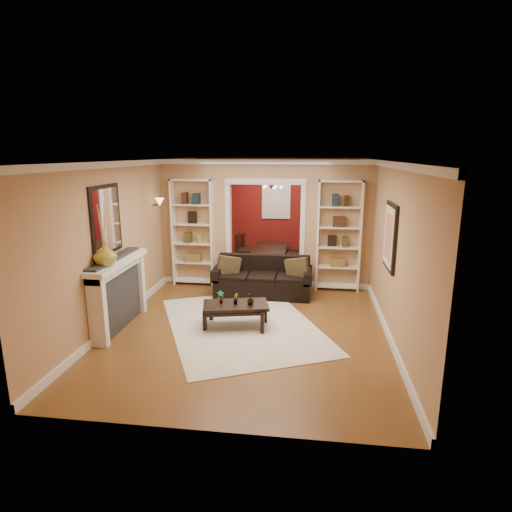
# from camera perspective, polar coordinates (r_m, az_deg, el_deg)

# --- Properties ---
(floor) EXTENTS (8.00, 8.00, 0.00)m
(floor) POSITION_cam_1_polar(r_m,az_deg,el_deg) (8.36, 0.28, -6.19)
(floor) COLOR brown
(floor) RESTS_ON ground
(ceiling) EXTENTS (8.00, 8.00, 0.00)m
(ceiling) POSITION_cam_1_polar(r_m,az_deg,el_deg) (7.87, 0.30, 12.64)
(ceiling) COLOR white
(ceiling) RESTS_ON ground
(wall_back) EXTENTS (8.00, 0.00, 8.00)m
(wall_back) POSITION_cam_1_polar(r_m,az_deg,el_deg) (11.94, 2.72, 6.44)
(wall_back) COLOR tan
(wall_back) RESTS_ON ground
(wall_front) EXTENTS (8.00, 0.00, 8.00)m
(wall_front) POSITION_cam_1_polar(r_m,az_deg,el_deg) (4.20, -6.64, -7.06)
(wall_front) COLOR tan
(wall_front) RESTS_ON ground
(wall_left) EXTENTS (0.00, 8.00, 8.00)m
(wall_left) POSITION_cam_1_polar(r_m,az_deg,el_deg) (8.58, -14.81, 3.20)
(wall_left) COLOR tan
(wall_left) RESTS_ON ground
(wall_right) EXTENTS (0.00, 8.00, 8.00)m
(wall_right) POSITION_cam_1_polar(r_m,az_deg,el_deg) (8.05, 16.41, 2.44)
(wall_right) COLOR tan
(wall_right) RESTS_ON ground
(partition_wall) EXTENTS (4.50, 0.15, 2.70)m
(partition_wall) POSITION_cam_1_polar(r_m,az_deg,el_deg) (9.18, 1.24, 4.30)
(partition_wall) COLOR tan
(partition_wall) RESTS_ON floor
(red_back_panel) EXTENTS (4.44, 0.04, 2.64)m
(red_back_panel) POSITION_cam_1_polar(r_m,az_deg,el_deg) (11.92, 2.71, 6.27)
(red_back_panel) COLOR maroon
(red_back_panel) RESTS_ON floor
(dining_window) EXTENTS (0.78, 0.03, 0.98)m
(dining_window) POSITION_cam_1_polar(r_m,az_deg,el_deg) (11.85, 2.70, 7.35)
(dining_window) COLOR #8CA5CC
(dining_window) RESTS_ON wall_back
(area_rug) EXTENTS (3.46, 3.91, 0.01)m
(area_rug) POSITION_cam_1_polar(r_m,az_deg,el_deg) (7.31, -1.91, -9.12)
(area_rug) COLOR silver
(area_rug) RESTS_ON floor
(sofa) EXTENTS (1.99, 0.86, 0.78)m
(sofa) POSITION_cam_1_polar(r_m,az_deg,el_deg) (8.66, 0.89, -2.79)
(sofa) COLOR black
(sofa) RESTS_ON floor
(pillow_left) EXTENTS (0.47, 0.31, 0.46)m
(pillow_left) POSITION_cam_1_polar(r_m,az_deg,el_deg) (8.69, -3.73, -1.26)
(pillow_left) COLOR brown
(pillow_left) RESTS_ON sofa
(pillow_right) EXTENTS (0.48, 0.29, 0.47)m
(pillow_right) POSITION_cam_1_polar(r_m,az_deg,el_deg) (8.54, 5.58, -1.54)
(pillow_right) COLOR brown
(pillow_right) RESTS_ON sofa
(coffee_table) EXTENTS (1.17, 0.80, 0.40)m
(coffee_table) POSITION_cam_1_polar(r_m,az_deg,el_deg) (7.18, -2.72, -7.90)
(coffee_table) COLOR black
(coffee_table) RESTS_ON floor
(plant_left) EXTENTS (0.13, 0.11, 0.21)m
(plant_left) POSITION_cam_1_polar(r_m,az_deg,el_deg) (7.12, -4.72, -5.48)
(plant_left) COLOR #336626
(plant_left) RESTS_ON coffee_table
(plant_center) EXTENTS (0.09, 0.11, 0.18)m
(plant_center) POSITION_cam_1_polar(r_m,az_deg,el_deg) (7.07, -2.75, -5.71)
(plant_center) COLOR #336626
(plant_center) RESTS_ON coffee_table
(plant_right) EXTENTS (0.16, 0.16, 0.20)m
(plant_right) POSITION_cam_1_polar(r_m,az_deg,el_deg) (7.03, -0.75, -5.70)
(plant_right) COLOR #336626
(plant_right) RESTS_ON coffee_table
(bookshelf_left) EXTENTS (0.90, 0.30, 2.30)m
(bookshelf_left) POSITION_cam_1_polar(r_m,az_deg,el_deg) (9.35, -8.39, 3.08)
(bookshelf_left) COLOR white
(bookshelf_left) RESTS_ON floor
(bookshelf_right) EXTENTS (0.90, 0.30, 2.30)m
(bookshelf_right) POSITION_cam_1_polar(r_m,az_deg,el_deg) (9.01, 10.96, 2.59)
(bookshelf_right) COLOR white
(bookshelf_right) RESTS_ON floor
(fireplace) EXTENTS (0.32, 1.70, 1.16)m
(fireplace) POSITION_cam_1_polar(r_m,az_deg,el_deg) (7.37, -17.66, -4.84)
(fireplace) COLOR white
(fireplace) RESTS_ON floor
(vase) EXTENTS (0.39, 0.39, 0.36)m
(vase) POSITION_cam_1_polar(r_m,az_deg,el_deg) (6.83, -19.50, 0.22)
(vase) COLOR olive
(vase) RESTS_ON fireplace
(mirror) EXTENTS (0.03, 0.95, 1.10)m
(mirror) POSITION_cam_1_polar(r_m,az_deg,el_deg) (7.16, -19.37, 4.56)
(mirror) COLOR silver
(mirror) RESTS_ON wall_left
(wall_sconce) EXTENTS (0.18, 0.18, 0.22)m
(wall_sconce) POSITION_cam_1_polar(r_m,az_deg,el_deg) (8.99, -13.08, 6.84)
(wall_sconce) COLOR #FFE0A5
(wall_sconce) RESTS_ON wall_left
(framed_art) EXTENTS (0.04, 0.85, 1.05)m
(framed_art) POSITION_cam_1_polar(r_m,az_deg,el_deg) (7.04, 17.39, 2.49)
(framed_art) COLOR black
(framed_art) RESTS_ON wall_right
(dining_table) EXTENTS (1.51, 0.84, 0.53)m
(dining_table) POSITION_cam_1_polar(r_m,az_deg,el_deg) (10.83, 2.08, -0.13)
(dining_table) COLOR black
(dining_table) RESTS_ON floor
(dining_chair_nw) EXTENTS (0.55, 0.55, 0.95)m
(dining_chair_nw) POSITION_cam_1_polar(r_m,az_deg,el_deg) (10.56, -1.04, 0.67)
(dining_chair_nw) COLOR black
(dining_chair_nw) RESTS_ON floor
(dining_chair_ne) EXTENTS (0.43, 0.43, 0.83)m
(dining_chair_ne) POSITION_cam_1_polar(r_m,az_deg,el_deg) (10.47, 4.93, 0.19)
(dining_chair_ne) COLOR black
(dining_chair_ne) RESTS_ON floor
(dining_chair_sw) EXTENTS (0.51, 0.51, 0.83)m
(dining_chair_sw) POSITION_cam_1_polar(r_m,az_deg,el_deg) (11.15, -0.58, 1.07)
(dining_chair_sw) COLOR black
(dining_chair_sw) RESTS_ON floor
(dining_chair_se) EXTENTS (0.49, 0.49, 0.80)m
(dining_chair_se) POSITION_cam_1_polar(r_m,az_deg,el_deg) (11.05, 5.07, 0.83)
(dining_chair_se) COLOR black
(dining_chair_se) RESTS_ON floor
(chandelier) EXTENTS (0.50, 0.50, 0.30)m
(chandelier) POSITION_cam_1_polar(r_m,az_deg,el_deg) (10.59, 2.16, 9.18)
(chandelier) COLOR #372C19
(chandelier) RESTS_ON ceiling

